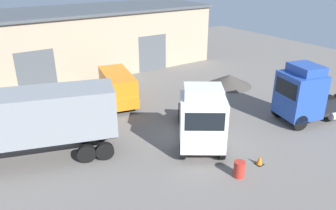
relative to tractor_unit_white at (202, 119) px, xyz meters
name	(u,v)px	position (x,y,z in m)	size (l,w,h in m)	color
ground_plane	(192,141)	(0.08, 0.96, -1.89)	(60.00, 60.00, 0.00)	slate
warehouse_building	(82,40)	(0.08, 19.22, 1.18)	(26.42, 9.04, 6.12)	tan
tractor_unit_white	(202,119)	(0.00, 0.00, 0.00)	(5.74, 6.76, 4.01)	silver
container_trailer_black	(1,121)	(-9.81, 4.62, 0.66)	(12.20, 6.03, 3.98)	gray
tractor_unit_blue	(306,95)	(8.23, -1.08, 0.03)	(6.94, 4.05, 4.09)	#2347A3
delivery_van_orange	(118,87)	(-1.07, 8.86, -0.54)	(3.01, 5.22, 2.47)	orange
gravel_pile	(229,80)	(9.05, 7.10, -1.37)	(4.03, 4.03, 1.03)	#423D38
oil_drum	(239,169)	(-0.20, -3.36, -1.45)	(0.58, 0.58, 0.88)	#B22D23
traffic_cone	(260,160)	(1.53, -3.20, -1.63)	(0.40, 0.40, 0.55)	black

